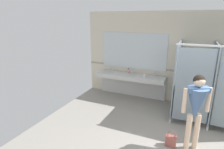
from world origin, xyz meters
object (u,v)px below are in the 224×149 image
object	(u,v)px
handbag	(171,141)
soap_dispenser	(128,71)
person_standing	(196,104)
paper_cup	(145,76)

from	to	relation	value
handbag	soap_dispenser	world-z (taller)	soap_dispenser
person_standing	paper_cup	world-z (taller)	person_standing
person_standing	paper_cup	size ratio (longest dim) A/B	15.92
soap_dispenser	handbag	bearing A→B (deg)	-52.10
handbag	soap_dispenser	xyz separation A→B (m)	(-1.78, 2.28, 0.77)
handbag	paper_cup	xyz separation A→B (m)	(-1.14, 2.04, 0.75)
handbag	soap_dispenser	size ratio (longest dim) A/B	2.08
handbag	person_standing	bearing A→B (deg)	13.59
handbag	paper_cup	size ratio (longest dim) A/B	3.58
paper_cup	person_standing	bearing A→B (deg)	-51.71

